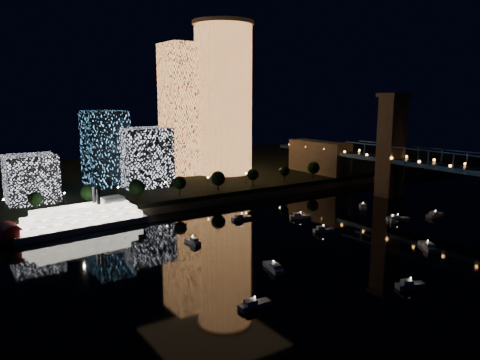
% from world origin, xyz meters
% --- Properties ---
extents(ground, '(520.00, 520.00, 0.00)m').
position_xyz_m(ground, '(0.00, 0.00, 0.00)').
color(ground, black).
rests_on(ground, ground).
extents(far_bank, '(420.00, 160.00, 5.00)m').
position_xyz_m(far_bank, '(0.00, 160.00, 2.50)').
color(far_bank, black).
rests_on(far_bank, ground).
extents(seawall, '(420.00, 6.00, 3.00)m').
position_xyz_m(seawall, '(0.00, 82.00, 1.50)').
color(seawall, '#6B5E4C').
rests_on(seawall, ground).
extents(tower_cylindrical, '(34.00, 34.00, 83.89)m').
position_xyz_m(tower_cylindrical, '(19.04, 130.05, 47.07)').
color(tower_cylindrical, '#FF9B51').
rests_on(tower_cylindrical, far_bank).
extents(tower_rectangular, '(22.65, 22.65, 72.05)m').
position_xyz_m(tower_rectangular, '(0.08, 140.56, 41.03)').
color(tower_rectangular, '#FF9B51').
rests_on(tower_rectangular, far_bank).
extents(midrise_blocks, '(102.76, 42.72, 36.52)m').
position_xyz_m(midrise_blocks, '(-66.36, 123.66, 19.75)').
color(midrise_blocks, white).
rests_on(midrise_blocks, far_bank).
extents(riverboat, '(52.55, 15.36, 15.61)m').
position_xyz_m(riverboat, '(-79.50, 73.05, 4.00)').
color(riverboat, silver).
rests_on(riverboat, ground).
extents(motorboats, '(118.64, 84.18, 2.78)m').
position_xyz_m(motorboats, '(1.10, 13.12, 0.81)').
color(motorboats, silver).
rests_on(motorboats, ground).
extents(esplanade_trees, '(166.21, 6.94, 8.97)m').
position_xyz_m(esplanade_trees, '(-28.93, 88.00, 10.47)').
color(esplanade_trees, black).
rests_on(esplanade_trees, far_bank).
extents(street_lamps, '(132.70, 0.70, 5.65)m').
position_xyz_m(street_lamps, '(-34.00, 94.00, 9.02)').
color(street_lamps, black).
rests_on(street_lamps, far_bank).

